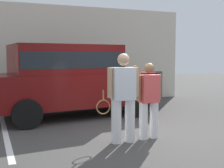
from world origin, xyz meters
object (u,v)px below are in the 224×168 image
at_px(parked_suv, 70,77).
at_px(tennis_player_woman, 149,99).
at_px(tennis_player_man, 123,97).
at_px(potted_plant_by_porch, 132,91).

bearing_deg(parked_suv, tennis_player_woman, -78.00).
relative_size(parked_suv, tennis_player_man, 2.66).
bearing_deg(tennis_player_woman, tennis_player_man, 3.07).
relative_size(tennis_player_man, potted_plant_by_porch, 2.27).
distance_m(tennis_player_man, potted_plant_by_porch, 5.25).
distance_m(tennis_player_man, tennis_player_woman, 0.63).
relative_size(tennis_player_woman, potted_plant_by_porch, 2.02).
xyz_separation_m(parked_suv, tennis_player_man, (0.30, -3.00, -0.22)).
distance_m(parked_suv, tennis_player_man, 3.02).
relative_size(parked_suv, potted_plant_by_porch, 6.05).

